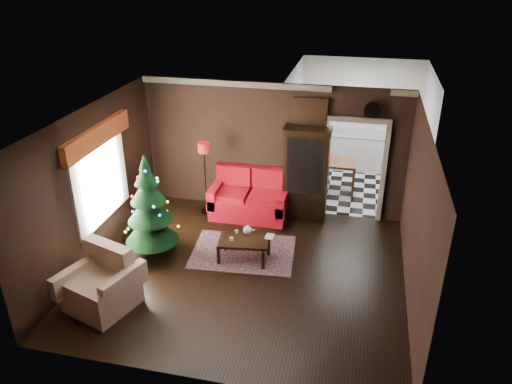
% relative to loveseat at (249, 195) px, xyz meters
% --- Properties ---
extents(floor, '(5.50, 5.50, 0.00)m').
position_rel_loveseat_xyz_m(floor, '(0.40, -2.05, -0.50)').
color(floor, black).
rests_on(floor, ground).
extents(ceiling, '(5.50, 5.50, 0.00)m').
position_rel_loveseat_xyz_m(ceiling, '(0.40, -2.05, 2.30)').
color(ceiling, white).
rests_on(ceiling, ground).
extents(wall_back, '(5.50, 0.00, 5.50)m').
position_rel_loveseat_xyz_m(wall_back, '(0.40, 0.45, 0.90)').
color(wall_back, black).
rests_on(wall_back, ground).
extents(wall_front, '(5.50, 0.00, 5.50)m').
position_rel_loveseat_xyz_m(wall_front, '(0.40, -4.55, 0.90)').
color(wall_front, black).
rests_on(wall_front, ground).
extents(wall_left, '(0.00, 5.50, 5.50)m').
position_rel_loveseat_xyz_m(wall_left, '(-2.35, -2.05, 0.90)').
color(wall_left, black).
rests_on(wall_left, ground).
extents(wall_right, '(0.00, 5.50, 5.50)m').
position_rel_loveseat_xyz_m(wall_right, '(3.15, -2.05, 0.90)').
color(wall_right, black).
rests_on(wall_right, ground).
extents(doorway, '(1.10, 0.10, 2.10)m').
position_rel_loveseat_xyz_m(doorway, '(2.10, 0.45, 0.55)').
color(doorway, silver).
rests_on(doorway, ground).
extents(left_window, '(0.05, 1.60, 1.40)m').
position_rel_loveseat_xyz_m(left_window, '(-2.31, -1.85, 0.95)').
color(left_window, white).
rests_on(left_window, wall_left).
extents(valance, '(0.12, 2.10, 0.35)m').
position_rel_loveseat_xyz_m(valance, '(-2.23, -1.85, 1.77)').
color(valance, '#A84523').
rests_on(valance, wall_left).
extents(kitchen_floor, '(3.00, 3.00, 0.00)m').
position_rel_loveseat_xyz_m(kitchen_floor, '(2.10, 1.95, -0.50)').
color(kitchen_floor, silver).
rests_on(kitchen_floor, ground).
extents(kitchen_window, '(0.70, 0.06, 0.70)m').
position_rel_loveseat_xyz_m(kitchen_window, '(2.10, 3.40, 1.20)').
color(kitchen_window, white).
rests_on(kitchen_window, ground).
extents(rug, '(2.01, 1.53, 0.01)m').
position_rel_loveseat_xyz_m(rug, '(0.22, -1.43, -0.49)').
color(rug, '#422936').
rests_on(rug, ground).
extents(loveseat, '(1.70, 0.90, 1.00)m').
position_rel_loveseat_xyz_m(loveseat, '(0.00, 0.00, 0.00)').
color(loveseat, maroon).
rests_on(loveseat, ground).
extents(curio_cabinet, '(0.90, 0.45, 1.90)m').
position_rel_loveseat_xyz_m(curio_cabinet, '(1.15, 0.22, 0.45)').
color(curio_cabinet, black).
rests_on(curio_cabinet, ground).
extents(floor_lamp, '(0.28, 0.28, 1.58)m').
position_rel_loveseat_xyz_m(floor_lamp, '(-0.93, -0.08, 0.33)').
color(floor_lamp, black).
rests_on(floor_lamp, ground).
extents(christmas_tree, '(1.28, 1.28, 1.84)m').
position_rel_loveseat_xyz_m(christmas_tree, '(-1.39, -1.89, 0.55)').
color(christmas_tree, black).
rests_on(christmas_tree, ground).
extents(armchair, '(1.22, 1.22, 0.99)m').
position_rel_loveseat_xyz_m(armchair, '(-1.58, -3.45, -0.04)').
color(armchair, tan).
rests_on(armchair, ground).
extents(coffee_table, '(0.96, 0.64, 0.40)m').
position_rel_loveseat_xyz_m(coffee_table, '(0.29, -1.67, -0.29)').
color(coffee_table, black).
rests_on(coffee_table, rug).
extents(teapot, '(0.21, 0.21, 0.18)m').
position_rel_loveseat_xyz_m(teapot, '(0.31, -1.45, 0.00)').
color(teapot, white).
rests_on(teapot, coffee_table).
extents(cup_a, '(0.08, 0.08, 0.06)m').
position_rel_loveseat_xyz_m(cup_a, '(0.10, -1.45, -0.06)').
color(cup_a, silver).
rests_on(cup_a, coffee_table).
extents(cup_b, '(0.09, 0.09, 0.06)m').
position_rel_loveseat_xyz_m(cup_b, '(0.07, -1.72, -0.06)').
color(cup_b, '#E8E7C8').
rests_on(cup_b, coffee_table).
extents(book, '(0.15, 0.03, 0.21)m').
position_rel_loveseat_xyz_m(book, '(0.65, -1.45, 0.02)').
color(book, '#9C8066').
rests_on(book, coffee_table).
extents(wall_clock, '(0.32, 0.32, 0.06)m').
position_rel_loveseat_xyz_m(wall_clock, '(2.35, 0.40, 1.88)').
color(wall_clock, white).
rests_on(wall_clock, wall_back).
extents(painting, '(0.62, 0.05, 0.52)m').
position_rel_loveseat_xyz_m(painting, '(1.15, 0.41, 1.75)').
color(painting, '#B2774A').
rests_on(painting, wall_back).
extents(kitchen_counter, '(1.80, 0.60, 0.90)m').
position_rel_loveseat_xyz_m(kitchen_counter, '(2.10, 3.15, -0.05)').
color(kitchen_counter, white).
rests_on(kitchen_counter, ground).
extents(kitchen_table, '(0.70, 0.70, 0.75)m').
position_rel_loveseat_xyz_m(kitchen_table, '(1.80, 1.65, -0.12)').
color(kitchen_table, brown).
rests_on(kitchen_table, ground).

